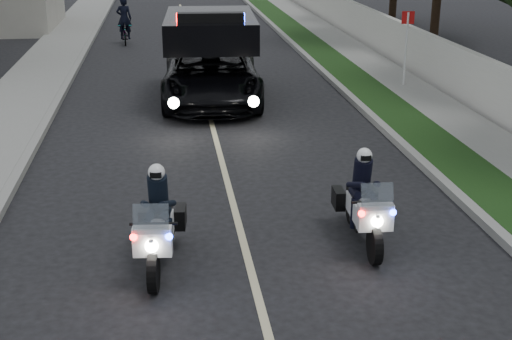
{
  "coord_description": "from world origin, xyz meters",
  "views": [
    {
      "loc": [
        -1.13,
        -8.28,
        4.85
      ],
      "look_at": [
        0.28,
        2.34,
        1.0
      ],
      "focal_mm": 49.12,
      "sensor_mm": 36.0,
      "label": 1
    }
  ],
  "objects": [
    {
      "name": "ground",
      "position": [
        0.0,
        0.0,
        0.0
      ],
      "size": [
        120.0,
        120.0,
        0.0
      ],
      "primitive_type": "plane",
      "color": "black",
      "rests_on": "ground"
    },
    {
      "name": "curb_right",
      "position": [
        4.1,
        10.0,
        0.07
      ],
      "size": [
        0.2,
        60.0,
        0.15
      ],
      "primitive_type": "cube",
      "color": "gray",
      "rests_on": "ground"
    },
    {
      "name": "grass_verge",
      "position": [
        4.8,
        10.0,
        0.08
      ],
      "size": [
        1.2,
        60.0,
        0.16
      ],
      "primitive_type": "cube",
      "color": "#193814",
      "rests_on": "ground"
    },
    {
      "name": "sidewalk_right",
      "position": [
        6.1,
        10.0,
        0.08
      ],
      "size": [
        1.4,
        60.0,
        0.16
      ],
      "primitive_type": "cube",
      "color": "gray",
      "rests_on": "ground"
    },
    {
      "name": "property_wall",
      "position": [
        7.1,
        10.0,
        0.75
      ],
      "size": [
        0.22,
        60.0,
        1.5
      ],
      "primitive_type": "cube",
      "color": "beige",
      "rests_on": "ground"
    },
    {
      "name": "curb_left",
      "position": [
        -4.1,
        10.0,
        0.07
      ],
      "size": [
        0.2,
        60.0,
        0.15
      ],
      "primitive_type": "cube",
      "color": "gray",
      "rests_on": "ground"
    },
    {
      "name": "sidewalk_left",
      "position": [
        -5.2,
        10.0,
        0.08
      ],
      "size": [
        2.0,
        60.0,
        0.16
      ],
      "primitive_type": "cube",
      "color": "gray",
      "rests_on": "ground"
    },
    {
      "name": "lane_marking",
      "position": [
        0.0,
        10.0,
        0.0
      ],
      "size": [
        0.12,
        50.0,
        0.01
      ],
      "primitive_type": "cube",
      "color": "#BFB78C",
      "rests_on": "ground"
    },
    {
      "name": "police_moto_left",
      "position": [
        -1.32,
        1.14,
        0.0
      ],
      "size": [
        0.82,
        1.88,
        1.55
      ],
      "primitive_type": null,
      "rotation": [
        0.0,
        0.0,
        -0.1
      ],
      "color": "silver",
      "rests_on": "ground"
    },
    {
      "name": "police_moto_right",
      "position": [
        1.88,
        1.55,
        0.0
      ],
      "size": [
        0.7,
        1.82,
        1.53
      ],
      "primitive_type": null,
      "rotation": [
        0.0,
        0.0,
        -0.04
      ],
      "color": "silver",
      "rests_on": "ground"
    },
    {
      "name": "police_suv",
      "position": [
        0.18,
        11.03,
        0.0
      ],
      "size": [
        2.96,
        5.85,
        2.78
      ],
      "primitive_type": "imported",
      "rotation": [
        0.0,
        0.0,
        -0.06
      ],
      "color": "black",
      "rests_on": "ground"
    },
    {
      "name": "bicycle",
      "position": [
        -2.65,
        21.1,
        0.0
      ],
      "size": [
        0.65,
        1.62,
        0.83
      ],
      "primitive_type": "imported",
      "rotation": [
        0.0,
        0.0,
        0.06
      ],
      "color": "black",
      "rests_on": "ground"
    },
    {
      "name": "cyclist",
      "position": [
        -2.65,
        21.1,
        0.0
      ],
      "size": [
        0.63,
        0.44,
        1.67
      ],
      "primitive_type": "imported",
      "rotation": [
        0.0,
        0.0,
        3.08
      ],
      "color": "black",
      "rests_on": "ground"
    },
    {
      "name": "sign_post",
      "position": [
        6.0,
        11.65,
        0.0
      ],
      "size": [
        0.43,
        0.43,
        2.41
      ],
      "primitive_type": null,
      "rotation": [
        0.0,
        0.0,
        -0.14
      ],
      "color": "#A60B19",
      "rests_on": "ground"
    },
    {
      "name": "tree_right_d",
      "position": [
        10.0,
        19.59,
        0.0
      ],
      "size": [
        9.62,
        9.62,
        12.18
      ],
      "primitive_type": null,
      "rotation": [
        0.0,
        0.0,
        0.41
      ],
      "color": "#164015",
      "rests_on": "ground"
    },
    {
      "name": "tree_right_e",
      "position": [
        10.13,
        25.49,
        0.0
      ],
      "size": [
        6.23,
        6.23,
        8.88
      ],
      "primitive_type": null,
      "rotation": [
        0.0,
        0.0,
        -0.19
      ],
      "color": "black",
      "rests_on": "ground"
    }
  ]
}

